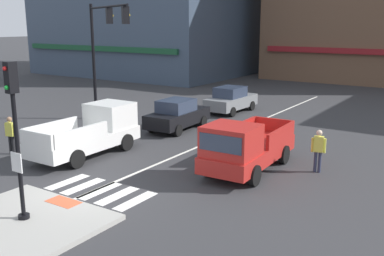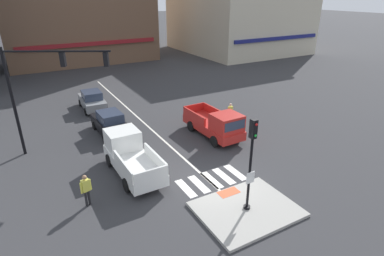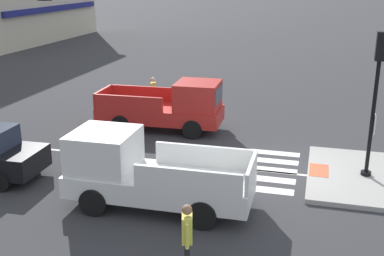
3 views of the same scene
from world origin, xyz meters
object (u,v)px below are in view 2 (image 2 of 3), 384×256
(car_grey_westbound_distant, at_px, (92,100))
(pedestrian_waiting_far_side, at_px, (230,112))
(traffic_light_mast, at_px, (42,82))
(pickup_truck_white_westbound_near, at_px, (130,155))
(pickup_truck_red_eastbound_mid, at_px, (217,125))
(signal_pole, at_px, (251,157))
(car_black_westbound_far, at_px, (110,123))
(pedestrian_at_curb_left, at_px, (86,188))

(car_grey_westbound_distant, relative_size, pedestrian_waiting_far_side, 2.48)
(traffic_light_mast, bearing_deg, pickup_truck_white_westbound_near, -51.40)
(car_grey_westbound_distant, relative_size, pickup_truck_red_eastbound_mid, 0.80)
(pickup_truck_white_westbound_near, bearing_deg, traffic_light_mast, 128.60)
(signal_pole, distance_m, car_grey_westbound_distant, 17.98)
(car_black_westbound_far, distance_m, pedestrian_at_curb_left, 8.46)
(car_grey_westbound_distant, bearing_deg, pickup_truck_white_westbound_near, -92.97)
(traffic_light_mast, height_order, pedestrian_at_curb_left, traffic_light_mast)
(signal_pole, bearing_deg, car_black_westbound_far, 104.04)
(signal_pole, relative_size, traffic_light_mast, 0.67)
(traffic_light_mast, distance_m, pickup_truck_white_westbound_near, 6.67)
(pickup_truck_red_eastbound_mid, bearing_deg, traffic_light_mast, 163.29)
(signal_pole, distance_m, pedestrian_waiting_far_side, 10.79)
(signal_pole, height_order, pedestrian_at_curb_left, signal_pole)
(car_black_westbound_far, relative_size, pedestrian_waiting_far_side, 2.49)
(traffic_light_mast, bearing_deg, pedestrian_waiting_far_side, -6.65)
(car_grey_westbound_distant, height_order, pickup_truck_red_eastbound_mid, pickup_truck_red_eastbound_mid)
(car_grey_westbound_distant, bearing_deg, pedestrian_at_curb_left, -104.42)
(pedestrian_at_curb_left, bearing_deg, signal_pole, -32.84)
(pickup_truck_white_westbound_near, distance_m, pickup_truck_red_eastbound_mid, 6.82)
(car_grey_westbound_distant, xyz_separation_m, pedestrian_at_curb_left, (-3.48, -13.54, 0.17))
(traffic_light_mast, distance_m, pedestrian_waiting_far_side, 13.11)
(signal_pole, distance_m, pickup_truck_red_eastbound_mid, 8.34)
(signal_pole, relative_size, pedestrian_waiting_far_side, 2.67)
(pedestrian_at_curb_left, bearing_deg, car_grey_westbound_distant, 75.58)
(car_black_westbound_far, bearing_deg, car_grey_westbound_distant, 88.99)
(pickup_truck_red_eastbound_mid, distance_m, pedestrian_at_curb_left, 10.16)
(pickup_truck_white_westbound_near, height_order, pedestrian_waiting_far_side, pickup_truck_white_westbound_near)
(pedestrian_at_curb_left, xyz_separation_m, pedestrian_waiting_far_side, (11.92, 4.95, 0.00))
(signal_pole, distance_m, car_black_westbound_far, 12.38)
(car_black_westbound_far, xyz_separation_m, pedestrian_waiting_far_side, (8.54, -2.80, 0.17))
(signal_pole, height_order, pickup_truck_red_eastbound_mid, signal_pole)
(pickup_truck_red_eastbound_mid, xyz_separation_m, pedestrian_waiting_far_side, (2.33, 1.60, 0.00))
(signal_pole, xyz_separation_m, car_grey_westbound_distant, (-2.86, 17.64, -2.03))
(traffic_light_mast, distance_m, pedestrian_at_curb_left, 7.42)
(pedestrian_waiting_far_side, bearing_deg, pickup_truck_red_eastbound_mid, -145.61)
(car_grey_westbound_distant, relative_size, pedestrian_at_curb_left, 2.48)
(pickup_truck_white_westbound_near, relative_size, pickup_truck_red_eastbound_mid, 0.99)
(pedestrian_at_curb_left, distance_m, pedestrian_waiting_far_side, 12.91)
(car_black_westbound_far, relative_size, pedestrian_at_curb_left, 2.49)
(signal_pole, relative_size, pickup_truck_red_eastbound_mid, 0.86)
(signal_pole, relative_size, pedestrian_at_curb_left, 2.67)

